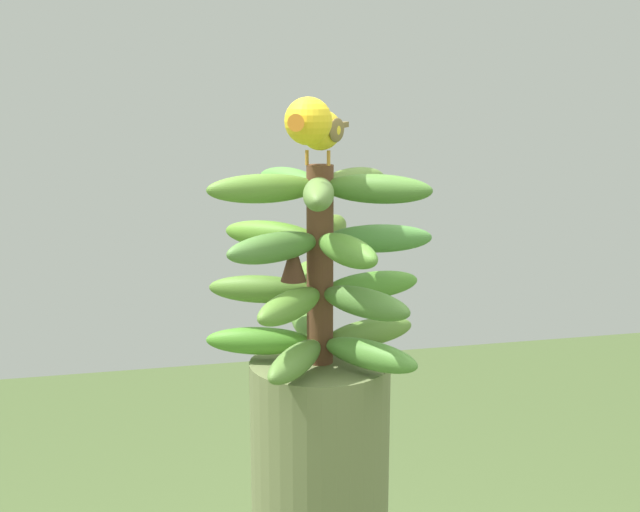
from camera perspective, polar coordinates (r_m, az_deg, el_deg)
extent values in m
cylinder|color=brown|center=(1.14, 0.00, -0.71)|extent=(0.04, 0.04, 0.29)
ellipsoid|color=#598032|center=(1.22, 3.60, -5.45)|extent=(0.09, 0.16, 0.04)
ellipsoid|color=#548234|center=(1.25, -1.02, -4.93)|extent=(0.16, 0.04, 0.04)
ellipsoid|color=#4B8D29|center=(1.18, -4.40, -6.06)|extent=(0.08, 0.16, 0.04)
ellipsoid|color=#588136|center=(1.09, -1.77, -7.51)|extent=(0.15, 0.12, 0.04)
ellipsoid|color=#528A36|center=(1.11, 3.58, -7.06)|extent=(0.15, 0.13, 0.04)
ellipsoid|color=#5D8C31|center=(1.23, -0.61, -1.56)|extent=(0.16, 0.05, 0.04)
ellipsoid|color=#547F2E|center=(1.16, -4.24, -2.38)|extent=(0.10, 0.16, 0.04)
ellipsoid|color=#5C8A33|center=(1.07, -2.15, -3.58)|extent=(0.15, 0.13, 0.04)
ellipsoid|color=#4E7B34|center=(1.09, 3.23, -3.36)|extent=(0.15, 0.12, 0.04)
ellipsoid|color=#4D8A2C|center=(1.19, 3.77, -2.09)|extent=(0.08, 0.16, 0.04)
ellipsoid|color=#4E7D37|center=(1.08, -3.31, 0.60)|extent=(0.11, 0.15, 0.04)
ellipsoid|color=#578E33|center=(1.06, 1.92, 0.40)|extent=(0.16, 0.07, 0.04)
ellipsoid|color=#4C883A|center=(1.14, 4.21, 1.25)|extent=(0.06, 0.16, 0.04)
ellipsoid|color=#5B7F28|center=(1.21, 0.78, 1.89)|extent=(0.16, 0.10, 0.04)
ellipsoid|color=#588E2A|center=(1.17, -3.60, 1.53)|extent=(0.13, 0.14, 0.04)
ellipsoid|color=#57842E|center=(1.10, -4.10, 4.82)|extent=(0.05, 0.16, 0.04)
ellipsoid|color=#5C803B|center=(1.04, -0.10, 4.45)|extent=(0.16, 0.08, 0.04)
ellipsoid|color=#4B7A2F|center=(1.09, 4.06, 4.80)|extent=(0.12, 0.15, 0.04)
ellipsoid|color=#587B31|center=(1.18, 2.41, 5.35)|extent=(0.13, 0.15, 0.04)
ellipsoid|color=#4B8B36|center=(1.19, -2.26, 5.36)|extent=(0.16, 0.10, 0.04)
cone|color=#4C2D1E|center=(1.10, -1.91, -0.28)|extent=(0.04, 0.04, 0.06)
cylinder|color=#C68933|center=(1.11, -0.92, 7.03)|extent=(0.00, 0.00, 0.02)
cylinder|color=#C68933|center=(1.10, 0.62, 6.99)|extent=(0.00, 0.01, 0.02)
ellipsoid|color=yellow|center=(1.10, -0.16, 8.98)|extent=(0.12, 0.09, 0.06)
ellipsoid|color=brown|center=(1.11, -1.37, 9.00)|extent=(0.08, 0.04, 0.03)
ellipsoid|color=brown|center=(1.10, 1.21, 8.97)|extent=(0.08, 0.04, 0.03)
cube|color=brown|center=(1.19, 0.97, 9.31)|extent=(0.08, 0.06, 0.01)
sphere|color=yellow|center=(1.06, -0.84, 9.60)|extent=(0.06, 0.06, 0.06)
sphere|color=black|center=(1.04, 0.31, 9.83)|extent=(0.01, 0.01, 0.01)
cone|color=orange|center=(1.02, -1.46, 9.52)|extent=(0.04, 0.03, 0.02)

